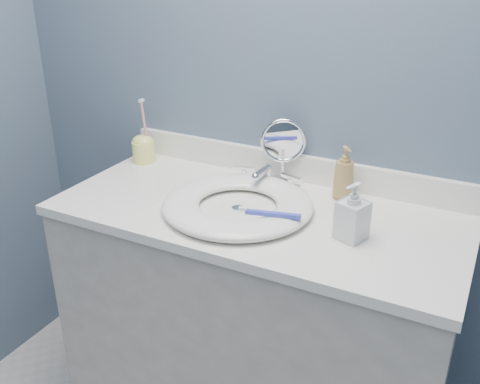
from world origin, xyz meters
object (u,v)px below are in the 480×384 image
Objects in this scene: toothbrush_holder at (143,148)px; makeup_mirror at (283,148)px; soap_bottle_clear at (353,212)px; soap_bottle_amber at (344,173)px.

makeup_mirror is at bearing 6.14° from toothbrush_holder.
makeup_mirror is 0.41m from soap_bottle_clear.
soap_bottle_clear is 0.86m from toothbrush_holder.
toothbrush_holder is at bearing 142.36° from soap_bottle_amber.
toothbrush_holder reaches higher than soap_bottle_clear.
soap_bottle_amber is (0.22, -0.03, -0.04)m from makeup_mirror.
toothbrush_holder is (-0.52, -0.06, -0.07)m from makeup_mirror.
makeup_mirror reaches higher than soap_bottle_amber.
toothbrush_holder is (-0.84, 0.21, -0.03)m from soap_bottle_clear.
soap_bottle_amber is 0.26m from soap_bottle_clear.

